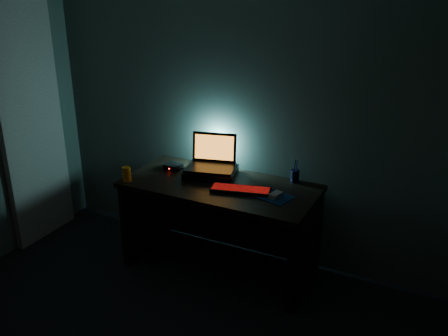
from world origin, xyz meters
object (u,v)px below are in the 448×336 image
at_px(mouse, 276,195).
at_px(router, 173,167).
at_px(keyboard, 241,190).
at_px(laptop, 212,159).
at_px(pen_cup, 295,176).
at_px(juice_glass, 127,174).

relative_size(mouse, router, 0.72).
relative_size(keyboard, router, 3.24).
bearing_deg(laptop, keyboard, -45.83).
bearing_deg(pen_cup, mouse, -95.00).
xyz_separation_m(pen_cup, router, (-0.99, -0.20, -0.03)).
xyz_separation_m(juice_glass, router, (0.19, 0.37, -0.03)).
distance_m(laptop, pen_cup, 0.67).
height_order(laptop, pen_cup, laptop).
bearing_deg(router, pen_cup, 16.60).
height_order(laptop, juice_glass, laptop).
xyz_separation_m(laptop, mouse, (0.63, -0.20, -0.10)).
xyz_separation_m(mouse, router, (-0.96, 0.14, 0.00)).
height_order(pen_cup, router, pen_cup).
height_order(mouse, juice_glass, juice_glass).
distance_m(mouse, pen_cup, 0.34).
bearing_deg(keyboard, router, 153.38).
bearing_deg(juice_glass, laptop, 39.38).
relative_size(mouse, juice_glass, 0.91).
bearing_deg(mouse, laptop, 176.08).
bearing_deg(laptop, mouse, -32.10).
bearing_deg(keyboard, laptop, 134.46).
height_order(laptop, keyboard, laptop).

